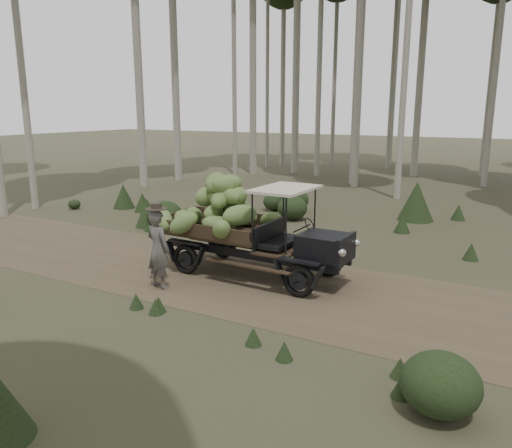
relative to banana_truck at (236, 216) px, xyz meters
The scene contains 5 objects.
ground 1.65m from the banana_truck, 23.51° to the right, with size 120.00×120.00×0.00m, color #473D2B.
dirt_track 1.65m from the banana_truck, 23.51° to the right, with size 70.00×4.00×0.01m, color brown.
banana_truck is the anchor object (origin of this frame).
farmer 1.92m from the banana_truck, 117.85° to the right, with size 0.67×0.52×1.80m.
undergrowth 0.89m from the banana_truck, 20.14° to the right, with size 20.96×17.63×1.38m.
Camera 1 is at (4.76, -8.88, 3.65)m, focal length 35.00 mm.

